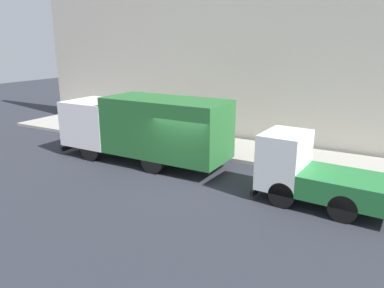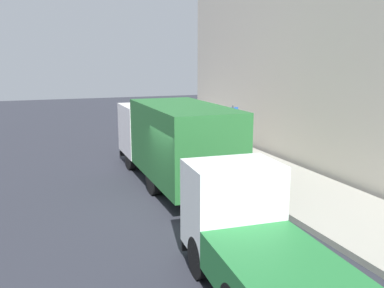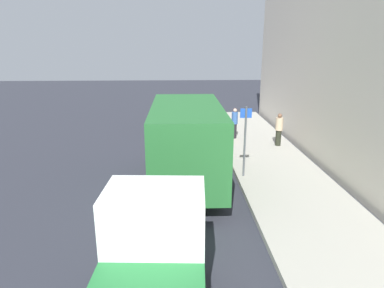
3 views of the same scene
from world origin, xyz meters
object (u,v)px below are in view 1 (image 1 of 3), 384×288
object	(u,v)px
traffic_cone_orange	(105,130)
street_sign_post	(180,118)
pedestrian_walking	(146,116)
pedestrian_standing	(106,119)
small_flatbed_truck	(313,173)
large_utility_truck	(144,126)

from	to	relation	value
traffic_cone_orange	street_sign_post	world-z (taller)	street_sign_post
pedestrian_walking	pedestrian_standing	distance (m)	2.51
small_flatbed_truck	traffic_cone_orange	xyz separation A→B (m)	(3.16, 12.48, -0.56)
pedestrian_walking	small_flatbed_truck	bearing A→B (deg)	58.07
pedestrian_standing	traffic_cone_orange	bearing A→B (deg)	-29.06
pedestrian_walking	street_sign_post	bearing A→B (deg)	52.57
traffic_cone_orange	street_sign_post	xyz separation A→B (m)	(-0.04, -5.20, 1.25)
small_flatbed_truck	pedestrian_walking	distance (m)	12.69
pedestrian_walking	street_sign_post	size ratio (longest dim) A/B	0.60
pedestrian_walking	traffic_cone_orange	bearing A→B (deg)	-29.72
large_utility_truck	street_sign_post	distance (m)	2.34
pedestrian_standing	small_flatbed_truck	bearing A→B (deg)	9.32
large_utility_truck	pedestrian_walking	distance (m)	5.97
street_sign_post	traffic_cone_orange	bearing A→B (deg)	89.56
large_utility_truck	small_flatbed_truck	bearing A→B (deg)	-96.47
traffic_cone_orange	pedestrian_walking	bearing A→B (deg)	-24.32
street_sign_post	large_utility_truck	bearing A→B (deg)	165.24
small_flatbed_truck	street_sign_post	world-z (taller)	street_sign_post
pedestrian_standing	traffic_cone_orange	world-z (taller)	pedestrian_standing
large_utility_truck	street_sign_post	bearing A→B (deg)	-15.02
pedestrian_standing	traffic_cone_orange	distance (m)	0.78
pedestrian_standing	street_sign_post	xyz separation A→B (m)	(-0.52, -5.55, 0.75)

